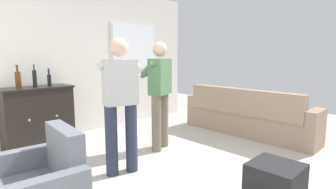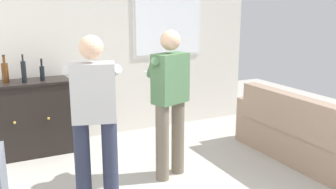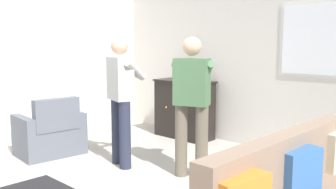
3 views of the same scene
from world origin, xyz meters
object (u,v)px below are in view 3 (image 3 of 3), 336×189
at_px(bottle_wine_green, 175,72).
at_px(bottle_spirits_clear, 191,75).
at_px(bottle_liquor_amber, 181,72).
at_px(person_standing_right, 192,100).
at_px(armchair, 51,135).
at_px(person_standing_left, 121,95).
at_px(sideboard_cabinet, 184,109).

height_order(bottle_wine_green, bottle_spirits_clear, bottle_wine_green).
bearing_deg(bottle_liquor_amber, bottle_wine_green, 160.52).
relative_size(bottle_spirits_clear, person_standing_right, 0.17).
bearing_deg(armchair, bottle_liquor_amber, 71.89).
distance_m(person_standing_left, person_standing_right, 0.99).
height_order(bottle_wine_green, person_standing_right, person_standing_right).
bearing_deg(bottle_wine_green, person_standing_left, -69.22).
height_order(bottle_liquor_amber, bottle_spirits_clear, bottle_liquor_amber).
bearing_deg(person_standing_right, armchair, -160.79).
relative_size(armchair, person_standing_right, 0.56).
height_order(bottle_liquor_amber, person_standing_right, person_standing_right).
xyz_separation_m(armchair, bottle_wine_green, (0.46, 2.13, 0.83)).
xyz_separation_m(bottle_wine_green, bottle_spirits_clear, (0.43, -0.06, -0.03)).
relative_size(sideboard_cabinet, bottle_spirits_clear, 3.70).
xyz_separation_m(sideboard_cabinet, person_standing_right, (1.35, -1.40, 0.44)).
distance_m(armchair, person_standing_right, 2.27).
bearing_deg(bottle_wine_green, person_standing_right, -41.66).
distance_m(bottle_wine_green, bottle_spirits_clear, 0.44).
xyz_separation_m(armchair, person_standing_right, (2.05, 0.72, 0.65)).
height_order(armchair, person_standing_right, person_standing_right).
bearing_deg(bottle_wine_green, bottle_spirits_clear, -7.95).
bearing_deg(bottle_wine_green, bottle_liquor_amber, -19.48).
distance_m(bottle_wine_green, person_standing_left, 1.86).
height_order(bottle_spirits_clear, person_standing_left, person_standing_left).
relative_size(armchair, bottle_wine_green, 2.66).
xyz_separation_m(bottle_wine_green, person_standing_left, (0.66, -1.73, -0.19)).
bearing_deg(armchair, bottle_wine_green, 77.80).
bearing_deg(person_standing_left, sideboard_cabinet, 103.64).
xyz_separation_m(sideboard_cabinet, bottle_spirits_clear, (0.19, -0.04, 0.60)).
distance_m(armchair, sideboard_cabinet, 2.24).
xyz_separation_m(sideboard_cabinet, bottle_wine_green, (-0.24, 0.02, 0.63)).
xyz_separation_m(bottle_spirits_clear, person_standing_left, (0.22, -1.67, -0.16)).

